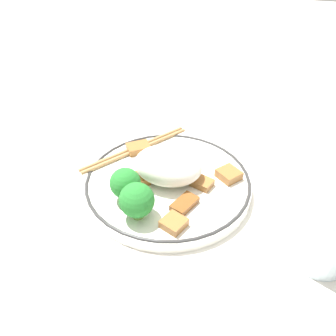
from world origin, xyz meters
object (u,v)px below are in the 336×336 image
at_px(broccoli_back_left, 125,184).
at_px(broccoli_back_center, 137,200).
at_px(chopsticks, 136,149).
at_px(drinking_glass, 328,231).
at_px(plate, 168,182).

relative_size(broccoli_back_left, broccoli_back_center, 0.96).
bearing_deg(chopsticks, broccoli_back_center, 112.54).
bearing_deg(chopsticks, drinking_glass, 156.21).
bearing_deg(chopsticks, broccoli_back_left, 105.41).
bearing_deg(plate, broccoli_back_center, 80.05).
distance_m(plate, drinking_glass, 0.22).
relative_size(broccoli_back_center, drinking_glass, 0.54).
relative_size(plate, broccoli_back_center, 4.80).
xyz_separation_m(broccoli_back_center, chopsticks, (0.06, -0.14, -0.02)).
distance_m(broccoli_back_center, chopsticks, 0.15).
distance_m(plate, broccoli_back_center, 0.09).
bearing_deg(broccoli_back_center, plate, -99.95).
xyz_separation_m(plate, chopsticks, (0.07, -0.05, 0.01)).
distance_m(broccoli_back_center, drinking_glass, 0.22).
relative_size(plate, drinking_glass, 2.59).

